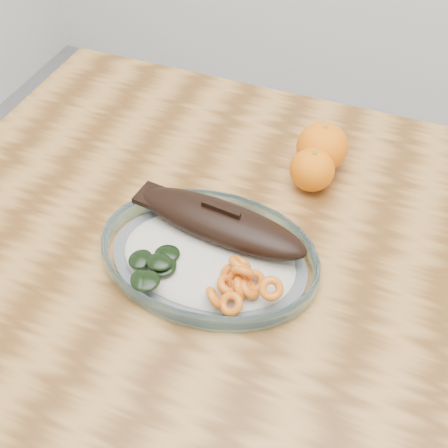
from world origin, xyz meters
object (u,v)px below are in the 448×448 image
at_px(dining_table, 291,299).
at_px(orange_right, 312,170).
at_px(plated_meal, 209,252).
at_px(orange_left, 322,147).

distance_m(dining_table, orange_right, 0.21).
height_order(plated_meal, orange_right, plated_meal).
bearing_deg(dining_table, orange_right, 98.39).
height_order(plated_meal, orange_left, orange_left).
xyz_separation_m(plated_meal, orange_left, (0.09, 0.26, 0.02)).
bearing_deg(dining_table, plated_meal, -157.09).
height_order(dining_table, orange_right, orange_right).
bearing_deg(plated_meal, dining_table, 21.63).
bearing_deg(dining_table, orange_left, 95.79).
bearing_deg(orange_left, dining_table, -84.21).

